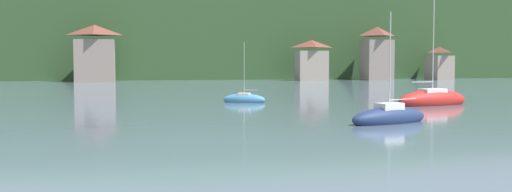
{
  "coord_description": "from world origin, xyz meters",
  "views": [
    {
      "loc": [
        -5.04,
        28.18,
        4.09
      ],
      "look_at": [
        0.0,
        54.79,
        2.4
      ],
      "focal_mm": 42.57,
      "sensor_mm": 36.0,
      "label": 1
    }
  ],
  "objects_px": {
    "shore_building_westcentral": "(312,61)",
    "sailboat_far_6": "(432,100)",
    "shore_building_central": "(377,54)",
    "sailboat_mid_8": "(389,117)",
    "shore_building_west": "(95,54)",
    "sailboat_far_10": "(244,99)",
    "shore_building_eastcentral": "(439,64)"
  },
  "relations": [
    {
      "from": "shore_building_central",
      "to": "sailboat_mid_8",
      "type": "bearing_deg",
      "value": -111.38
    },
    {
      "from": "sailboat_far_6",
      "to": "shore_building_eastcentral",
      "type": "bearing_deg",
      "value": 46.59
    },
    {
      "from": "shore_building_central",
      "to": "sailboat_far_10",
      "type": "relative_size",
      "value": 1.71
    },
    {
      "from": "shore_building_westcentral",
      "to": "shore_building_eastcentral",
      "type": "relative_size",
      "value": 1.17
    },
    {
      "from": "shore_building_westcentral",
      "to": "shore_building_eastcentral",
      "type": "distance_m",
      "value": 25.82
    },
    {
      "from": "sailboat_far_6",
      "to": "sailboat_mid_8",
      "type": "bearing_deg",
      "value": -141.51
    },
    {
      "from": "shore_building_eastcentral",
      "to": "shore_building_west",
      "type": "bearing_deg",
      "value": -179.78
    },
    {
      "from": "sailboat_mid_8",
      "to": "shore_building_westcentral",
      "type": "bearing_deg",
      "value": -123.88
    },
    {
      "from": "shore_building_eastcentral",
      "to": "sailboat_mid_8",
      "type": "relative_size",
      "value": 0.86
    },
    {
      "from": "sailboat_far_6",
      "to": "shore_building_central",
      "type": "bearing_deg",
      "value": 57.03
    },
    {
      "from": "shore_building_eastcentral",
      "to": "shore_building_westcentral",
      "type": "bearing_deg",
      "value": -178.22
    },
    {
      "from": "shore_building_west",
      "to": "sailboat_far_10",
      "type": "xyz_separation_m",
      "value": [
        17.22,
        -53.03,
        -4.5
      ]
    },
    {
      "from": "sailboat_far_6",
      "to": "sailboat_far_10",
      "type": "distance_m",
      "value": 16.85
    },
    {
      "from": "shore_building_eastcentral",
      "to": "sailboat_far_10",
      "type": "distance_m",
      "value": 71.29
    },
    {
      "from": "shore_building_westcentral",
      "to": "sailboat_mid_8",
      "type": "bearing_deg",
      "value": -102.15
    },
    {
      "from": "sailboat_far_6",
      "to": "sailboat_far_10",
      "type": "xyz_separation_m",
      "value": [
        -15.65,
        6.25,
        -0.19
      ]
    },
    {
      "from": "shore_building_central",
      "to": "shore_building_westcentral",
      "type": "bearing_deg",
      "value": -177.58
    },
    {
      "from": "shore_building_westcentral",
      "to": "shore_building_eastcentral",
      "type": "xyz_separation_m",
      "value": [
        25.8,
        0.8,
        -0.53
      ]
    },
    {
      "from": "sailboat_far_10",
      "to": "shore_building_westcentral",
      "type": "bearing_deg",
      "value": -88.68
    },
    {
      "from": "shore_building_west",
      "to": "sailboat_mid_8",
      "type": "relative_size",
      "value": 1.34
    },
    {
      "from": "shore_building_eastcentral",
      "to": "sailboat_far_6",
      "type": "relative_size",
      "value": 0.59
    },
    {
      "from": "shore_building_central",
      "to": "sailboat_far_6",
      "type": "distance_m",
      "value": 62.32
    },
    {
      "from": "sailboat_far_6",
      "to": "sailboat_far_10",
      "type": "bearing_deg",
      "value": 142.8
    },
    {
      "from": "shore_building_central",
      "to": "sailboat_mid_8",
      "type": "distance_m",
      "value": 78.02
    },
    {
      "from": "sailboat_far_10",
      "to": "sailboat_mid_8",
      "type": "bearing_deg",
      "value": 130.64
    },
    {
      "from": "sailboat_mid_8",
      "to": "shore_building_west",
      "type": "bearing_deg",
      "value": -93.98
    },
    {
      "from": "shore_building_westcentral",
      "to": "sailboat_far_6",
      "type": "relative_size",
      "value": 0.7
    },
    {
      "from": "shore_building_central",
      "to": "sailboat_far_6",
      "type": "bearing_deg",
      "value": -107.54
    },
    {
      "from": "shore_building_westcentral",
      "to": "sailboat_far_10",
      "type": "xyz_separation_m",
      "value": [
        -21.48,
        -52.48,
        -3.33
      ]
    },
    {
      "from": "sailboat_mid_8",
      "to": "sailboat_far_10",
      "type": "xyz_separation_m",
      "value": [
        -5.99,
        19.51,
        -0.09
      ]
    },
    {
      "from": "shore_building_west",
      "to": "sailboat_far_10",
      "type": "distance_m",
      "value": 55.94
    },
    {
      "from": "shore_building_eastcentral",
      "to": "sailboat_far_10",
      "type": "height_order",
      "value": "shore_building_eastcentral"
    }
  ]
}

